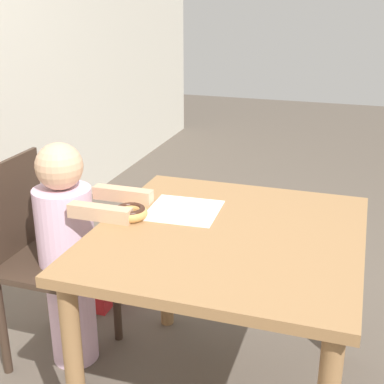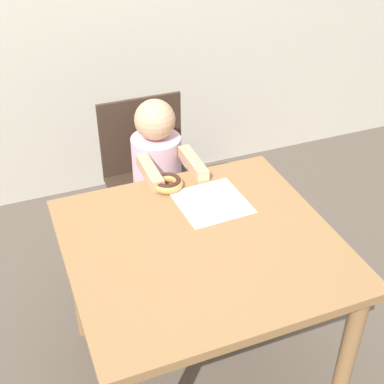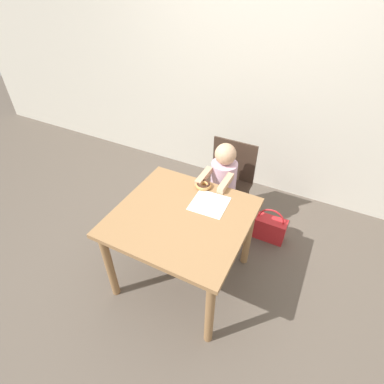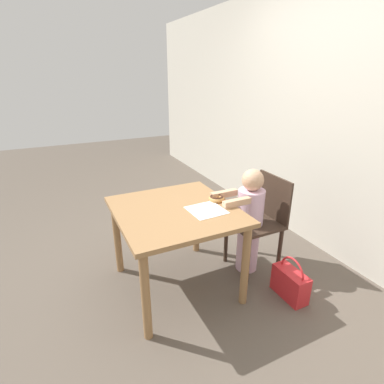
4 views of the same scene
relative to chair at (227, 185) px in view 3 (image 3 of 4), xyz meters
name	(u,v)px [view 3 (image 3 of 4)]	position (x,y,z in m)	size (l,w,h in m)	color
ground_plane	(183,276)	(-0.05, -0.77, -0.46)	(12.00, 12.00, 0.00)	brown
wall_back	(259,72)	(-0.05, 0.78, 0.79)	(8.00, 0.05, 2.50)	beige
dining_table	(182,226)	(-0.05, -0.77, 0.15)	(0.93, 0.89, 0.71)	olive
chair	(227,185)	(0.00, 0.00, 0.00)	(0.41, 0.40, 0.85)	#38281E
child_figure	(222,189)	(0.00, -0.12, 0.03)	(0.24, 0.44, 0.94)	silver
donut	(204,185)	(-0.05, -0.42, 0.27)	(0.12, 0.12, 0.04)	tan
napkin	(209,204)	(0.07, -0.57, 0.25)	(0.27, 0.27, 0.00)	white
handbag	(269,228)	(0.46, -0.02, -0.33)	(0.30, 0.13, 0.35)	red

